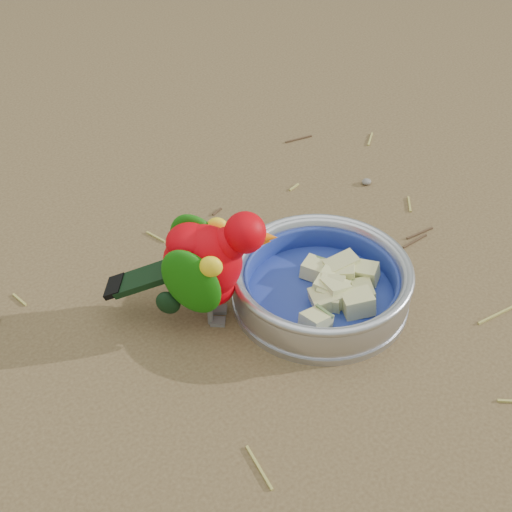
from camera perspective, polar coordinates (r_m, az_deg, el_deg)
ground at (r=0.93m, az=6.44°, el=-7.40°), size 60.00×60.00×0.00m
food_bowl at (r=0.98m, az=5.14°, el=-3.23°), size 0.24×0.24×0.02m
bowl_wall at (r=0.96m, az=5.24°, el=-1.93°), size 0.24×0.24×0.04m
fruit_wedges at (r=0.97m, az=5.22°, el=-2.24°), size 0.15×0.15×0.03m
lory_parrot at (r=0.91m, az=-4.01°, el=-1.15°), size 0.22×0.21×0.16m
ground_debris at (r=0.96m, az=5.24°, el=-5.30°), size 0.90×0.80×0.01m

